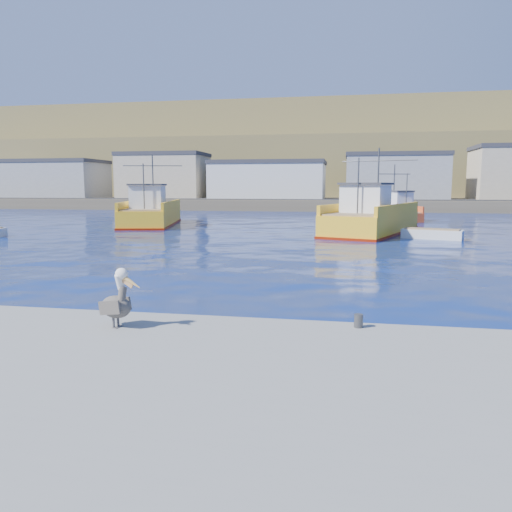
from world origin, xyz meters
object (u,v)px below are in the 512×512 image
(trawler_yellow_b, at_px, (371,219))
(boat_orange, at_px, (397,212))
(trawler_yellow_a, at_px, (151,213))
(pelican, at_px, (117,302))
(skiff_mid, at_px, (432,235))

(trawler_yellow_b, height_order, boat_orange, trawler_yellow_b)
(trawler_yellow_a, xyz_separation_m, pelican, (13.05, -34.14, -0.01))
(trawler_yellow_a, bearing_deg, skiff_mid, -18.82)
(trawler_yellow_a, bearing_deg, pelican, -69.08)
(trawler_yellow_a, bearing_deg, trawler_yellow_b, -13.52)
(trawler_yellow_a, relative_size, boat_orange, 1.73)
(boat_orange, distance_m, pelican, 45.55)
(trawler_yellow_b, relative_size, skiff_mid, 3.16)
(boat_orange, bearing_deg, trawler_yellow_b, -102.67)
(skiff_mid, bearing_deg, trawler_yellow_a, 161.18)
(skiff_mid, bearing_deg, trawler_yellow_b, 139.96)
(trawler_yellow_b, relative_size, pelican, 9.84)
(trawler_yellow_b, xyz_separation_m, skiff_mid, (4.00, -3.36, -0.83))
(boat_orange, relative_size, pelican, 5.48)
(skiff_mid, distance_m, pelican, 28.18)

